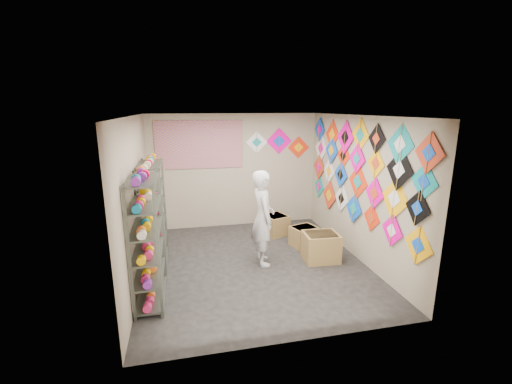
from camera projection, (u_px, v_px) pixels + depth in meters
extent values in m
plane|color=black|center=(254.00, 263.00, 6.39)|extent=(4.50, 4.50, 0.00)
plane|color=tan|center=(234.00, 171.00, 8.19)|extent=(4.00, 0.00, 4.00)
plane|color=tan|center=(296.00, 240.00, 3.93)|extent=(4.00, 0.00, 4.00)
plane|color=tan|center=(136.00, 200.00, 5.64)|extent=(0.00, 4.50, 4.50)
plane|color=tan|center=(357.00, 188.00, 6.48)|extent=(0.00, 4.50, 4.50)
plane|color=slate|center=(254.00, 116.00, 5.74)|extent=(4.50, 4.50, 0.00)
cube|color=#4C5147|center=(147.00, 241.00, 4.98)|extent=(0.40, 1.10, 1.90)
cube|color=#4C5147|center=(153.00, 214.00, 6.21)|extent=(0.40, 1.10, 1.90)
cylinder|color=#ED286B|center=(144.00, 247.00, 4.50)|extent=(0.12, 0.10, 0.12)
cylinder|color=orange|center=(145.00, 242.00, 4.68)|extent=(0.12, 0.10, 0.12)
cylinder|color=#E7A804|center=(146.00, 237.00, 4.86)|extent=(0.12, 0.10, 0.12)
cylinder|color=beige|center=(147.00, 232.00, 5.05)|extent=(0.12, 0.10, 0.12)
cylinder|color=red|center=(148.00, 228.00, 5.23)|extent=(0.12, 0.10, 0.12)
cylinder|color=purple|center=(149.00, 224.00, 5.41)|extent=(0.12, 0.10, 0.12)
cylinder|color=beige|center=(151.00, 217.00, 5.73)|extent=(0.12, 0.10, 0.12)
cylinder|color=#0B6581|center=(152.00, 214.00, 5.91)|extent=(0.12, 0.10, 0.12)
cylinder|color=#ED286B|center=(153.00, 211.00, 6.10)|extent=(0.12, 0.10, 0.12)
cylinder|color=orange|center=(153.00, 208.00, 6.28)|extent=(0.12, 0.10, 0.12)
cylinder|color=#E7A804|center=(154.00, 205.00, 6.46)|extent=(0.12, 0.10, 0.12)
cylinder|color=beige|center=(155.00, 202.00, 6.64)|extent=(0.12, 0.10, 0.12)
cube|color=#FFAD08|center=(418.00, 245.00, 4.85)|extent=(0.03, 0.61, 0.60)
cube|color=#FF00A2|center=(392.00, 231.00, 5.42)|extent=(0.01, 0.55, 0.55)
cube|color=red|center=(372.00, 218.00, 6.02)|extent=(0.02, 0.51, 0.51)
cube|color=blue|center=(354.00, 208.00, 6.59)|extent=(0.04, 0.59, 0.59)
cube|color=white|center=(342.00, 198.00, 7.12)|extent=(0.04, 0.58, 0.58)
cube|color=red|center=(329.00, 195.00, 7.66)|extent=(0.03, 0.67, 0.67)
cube|color=#0F9093|center=(319.00, 186.00, 8.25)|extent=(0.03, 0.56, 0.56)
cube|color=black|center=(418.00, 208.00, 4.80)|extent=(0.03, 0.53, 0.53)
cube|color=#FFAD08|center=(395.00, 198.00, 5.33)|extent=(0.04, 0.70, 0.70)
cube|color=#FF00A2|center=(374.00, 193.00, 5.85)|extent=(0.02, 0.56, 0.56)
cube|color=red|center=(358.00, 182.00, 6.42)|extent=(0.01, 0.68, 0.68)
cube|color=blue|center=(340.00, 175.00, 7.06)|extent=(0.02, 0.57, 0.57)
cube|color=white|center=(329.00, 171.00, 7.64)|extent=(0.03, 0.58, 0.58)
cube|color=red|center=(319.00, 167.00, 8.15)|extent=(0.02, 0.62, 0.62)
cube|color=#0F9093|center=(424.00, 182.00, 4.66)|extent=(0.01, 0.55, 0.55)
cube|color=black|center=(399.00, 170.00, 5.15)|extent=(0.04, 0.66, 0.66)
cube|color=#FFAD08|center=(376.00, 163.00, 5.80)|extent=(0.01, 0.54, 0.54)
cube|color=#FF00A2|center=(357.00, 159.00, 6.38)|extent=(0.02, 0.58, 0.58)
cube|color=red|center=(343.00, 155.00, 6.94)|extent=(0.02, 0.55, 0.55)
cube|color=blue|center=(331.00, 150.00, 7.43)|extent=(0.02, 0.60, 0.60)
cube|color=white|center=(321.00, 148.00, 8.01)|extent=(0.04, 0.67, 0.67)
cube|color=red|center=(429.00, 153.00, 4.51)|extent=(0.02, 0.57, 0.57)
cube|color=#0F9093|center=(400.00, 144.00, 5.12)|extent=(0.04, 0.65, 0.65)
cube|color=black|center=(377.00, 139.00, 5.70)|extent=(0.01, 0.51, 0.51)
cube|color=#FFAD08|center=(360.00, 135.00, 6.24)|extent=(0.01, 0.63, 0.63)
cube|color=#FF00A2|center=(345.00, 137.00, 6.78)|extent=(0.03, 0.68, 0.68)
cube|color=red|center=(332.00, 134.00, 7.39)|extent=(0.03, 0.66, 0.66)
cube|color=blue|center=(319.00, 129.00, 8.00)|extent=(0.01, 0.58, 0.58)
cube|color=white|center=(257.00, 142.00, 8.13)|extent=(0.52, 0.02, 0.52)
cube|color=#FF00A2|center=(279.00, 141.00, 8.25)|extent=(0.64, 0.02, 0.64)
cube|color=red|center=(298.00, 147.00, 8.39)|extent=(0.54, 0.02, 0.54)
cube|color=#814698|center=(200.00, 145.00, 7.85)|extent=(2.00, 0.01, 1.10)
imported|color=beige|center=(263.00, 218.00, 6.23)|extent=(0.65, 0.43, 1.76)
cube|color=olive|center=(321.00, 247.00, 6.47)|extent=(0.67, 0.58, 0.53)
cube|color=olive|center=(304.00, 236.00, 7.17)|extent=(0.61, 0.55, 0.41)
cube|color=olive|center=(275.00, 225.00, 7.81)|extent=(0.62, 0.65, 0.46)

